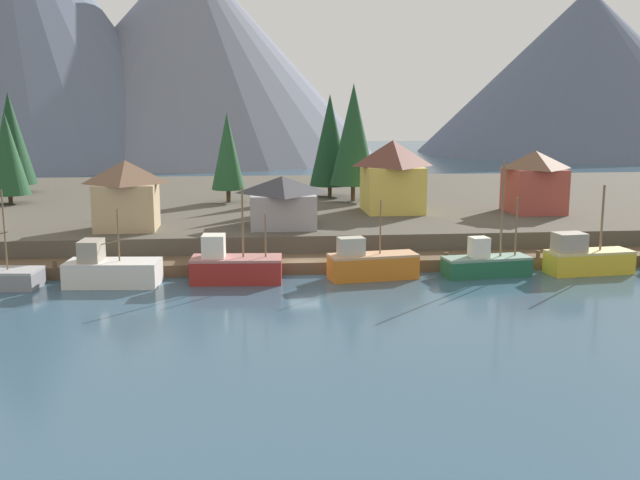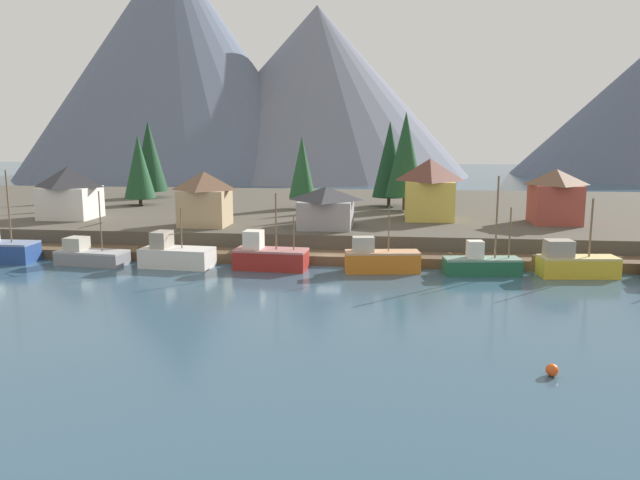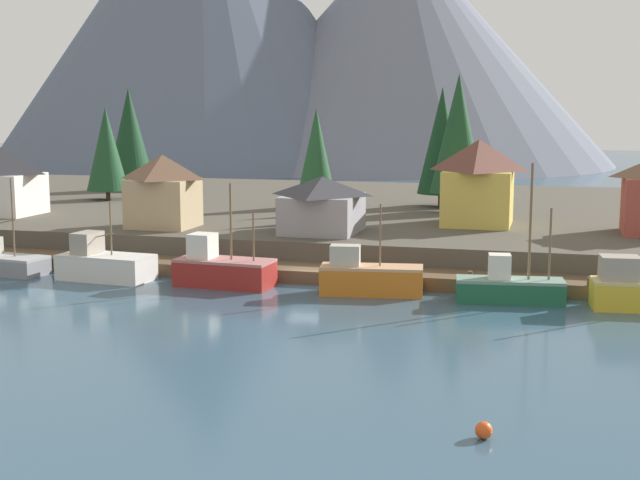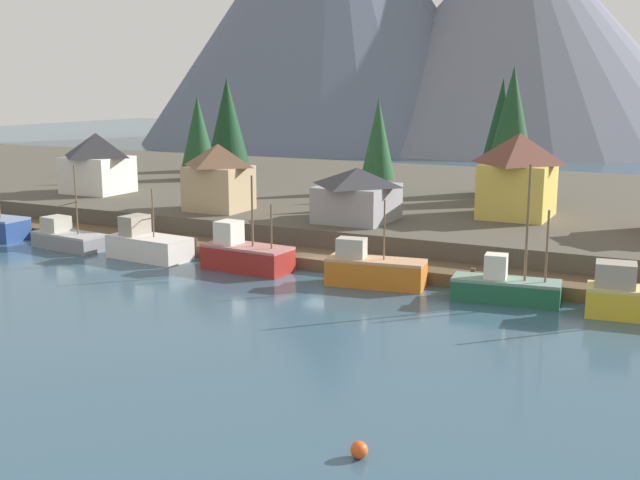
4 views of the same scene
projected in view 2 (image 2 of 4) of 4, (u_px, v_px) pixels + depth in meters
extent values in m
cube|color=#335166|center=(344.00, 238.00, 81.17)|extent=(400.00, 400.00, 1.00)
cube|color=brown|center=(331.00, 257.00, 63.39)|extent=(80.00, 4.00, 1.00)
cylinder|color=brown|center=(67.00, 252.00, 64.85)|extent=(0.36, 0.36, 1.60)
cylinder|color=brown|center=(139.00, 254.00, 63.91)|extent=(0.36, 0.36, 1.60)
cylinder|color=brown|center=(213.00, 255.00, 62.98)|extent=(0.36, 0.36, 1.60)
cylinder|color=brown|center=(290.00, 257.00, 62.05)|extent=(0.36, 0.36, 1.60)
cylinder|color=brown|center=(369.00, 259.00, 61.11)|extent=(0.36, 0.36, 1.60)
cylinder|color=brown|center=(450.00, 261.00, 60.18)|extent=(0.36, 0.36, 1.60)
cylinder|color=brown|center=(533.00, 263.00, 59.25)|extent=(0.36, 0.36, 1.60)
cylinder|color=brown|center=(620.00, 265.00, 58.31)|extent=(0.36, 0.36, 1.60)
cube|color=#4C473D|center=(351.00, 214.00, 92.61)|extent=(400.00, 56.00, 2.50)
cone|color=slate|center=(174.00, 63.00, 189.73)|extent=(96.82, 96.82, 70.28)
cone|color=slate|center=(317.00, 92.00, 197.48)|extent=(97.89, 97.89, 53.58)
cube|color=navy|center=(2.00, 253.00, 63.64)|extent=(7.14, 3.19, 1.89)
cube|color=#6C7DA2|center=(1.00, 243.00, 63.46)|extent=(7.14, 3.19, 0.20)
cylinder|color=brown|center=(9.00, 206.00, 62.68)|extent=(0.17, 0.17, 7.47)
cube|color=gray|center=(92.00, 258.00, 62.30)|extent=(7.38, 3.63, 1.24)
cube|color=#9F9FA2|center=(92.00, 252.00, 62.18)|extent=(7.38, 3.63, 0.20)
cube|color=#B2AD9E|center=(77.00, 244.00, 62.44)|extent=(2.18, 2.19, 1.32)
cylinder|color=brown|center=(100.00, 221.00, 61.37)|extent=(0.13, 0.13, 6.11)
cylinder|color=brown|center=(90.00, 226.00, 61.72)|extent=(2.88, 0.42, 0.78)
cube|color=silver|center=(177.00, 258.00, 61.10)|extent=(7.35, 3.81, 1.73)
cube|color=silver|center=(177.00, 249.00, 60.94)|extent=(7.35, 3.81, 0.20)
cube|color=gray|center=(162.00, 239.00, 61.11)|extent=(1.78, 2.45, 1.64)
cylinder|color=brown|center=(181.00, 228.00, 60.47)|extent=(0.13, 0.13, 4.06)
cylinder|color=brown|center=(173.00, 234.00, 60.76)|extent=(2.23, 0.28, 0.61)
cube|color=maroon|center=(271.00, 260.00, 60.17)|extent=(7.28, 3.45, 1.80)
cube|color=#AD6C6A|center=(271.00, 250.00, 60.00)|extent=(7.28, 3.45, 0.20)
cube|color=silver|center=(254.00, 240.00, 60.15)|extent=(1.86, 1.95, 1.79)
cylinder|color=brown|center=(276.00, 221.00, 59.41)|extent=(0.16, 0.16, 5.55)
cylinder|color=brown|center=(294.00, 232.00, 59.27)|extent=(0.14, 0.14, 3.46)
cube|color=#CC6B1E|center=(382.00, 263.00, 58.93)|extent=(7.37, 3.41, 1.82)
cube|color=tan|center=(382.00, 252.00, 58.76)|extent=(7.37, 3.41, 0.20)
cube|color=#B2AD9E|center=(363.00, 244.00, 58.58)|extent=(2.22, 1.62, 1.42)
cylinder|color=brown|center=(389.00, 229.00, 58.39)|extent=(0.12, 0.12, 4.34)
cube|color=#1E5B3D|center=(482.00, 267.00, 57.95)|extent=(7.35, 3.26, 1.38)
cube|color=gray|center=(482.00, 259.00, 57.81)|extent=(7.35, 3.26, 0.20)
cube|color=silver|center=(475.00, 249.00, 57.65)|extent=(1.61, 1.53, 1.65)
cylinder|color=brown|center=(497.00, 217.00, 57.15)|extent=(0.18, 0.18, 7.75)
cylinder|color=brown|center=(510.00, 233.00, 57.41)|extent=(0.15, 0.15, 4.82)
cube|color=gold|center=(578.00, 268.00, 56.91)|extent=(7.33, 3.24, 1.73)
cube|color=tan|center=(579.00, 257.00, 56.74)|extent=(7.33, 3.24, 0.20)
cube|color=gray|center=(559.00, 248.00, 56.61)|extent=(2.62, 2.12, 1.55)
cylinder|color=brown|center=(591.00, 228.00, 56.25)|extent=(0.19, 0.19, 5.44)
cube|color=tan|center=(205.00, 208.00, 71.54)|extent=(5.43, 4.85, 4.24)
pyramid|color=brown|center=(204.00, 181.00, 70.99)|extent=(5.70, 5.09, 2.14)
cube|color=#9E4238|center=(555.00, 204.00, 73.43)|extent=(5.40, 5.77, 4.69)
pyramid|color=brown|center=(556.00, 177.00, 72.88)|extent=(5.67, 6.06, 1.86)
cube|color=gray|center=(326.00, 214.00, 70.56)|extent=(6.00, 6.82, 3.17)
pyramid|color=#2D2D33|center=(326.00, 193.00, 70.16)|extent=(6.30, 7.16, 1.55)
cube|color=gold|center=(429.00, 200.00, 77.18)|extent=(5.94, 6.76, 4.88)
pyramid|color=brown|center=(430.00, 170.00, 76.53)|extent=(6.24, 7.10, 2.74)
cube|color=silver|center=(70.00, 203.00, 78.00)|extent=(6.41, 5.77, 4.02)
pyramid|color=#2D2D33|center=(69.00, 177.00, 77.43)|extent=(6.73, 6.06, 2.62)
cylinder|color=#4C3823|center=(404.00, 203.00, 86.68)|extent=(0.50, 0.50, 1.96)
cone|color=#194223|center=(405.00, 154.00, 85.50)|extent=(5.43, 5.43, 11.80)
cylinder|color=#4C3823|center=(389.00, 201.00, 91.74)|extent=(0.50, 0.50, 1.35)
cone|color=#14381E|center=(390.00, 159.00, 90.67)|extent=(5.05, 5.05, 11.25)
cylinder|color=#4C3823|center=(141.00, 202.00, 92.88)|extent=(0.50, 0.50, 1.07)
cone|color=#194223|center=(139.00, 167.00, 91.98)|extent=(4.70, 4.70, 9.44)
cylinder|color=#4C3823|center=(151.00, 194.00, 103.91)|extent=(0.50, 0.50, 1.15)
cone|color=#14381E|center=(149.00, 156.00, 102.81)|extent=(5.86, 5.86, 11.74)
cylinder|color=#4C3823|center=(302.00, 203.00, 88.66)|extent=(0.50, 0.50, 1.54)
cone|color=#1E4C28|center=(302.00, 167.00, 87.77)|extent=(3.87, 3.87, 8.89)
sphere|color=#E04C19|center=(552.00, 370.00, 33.52)|extent=(0.70, 0.70, 0.70)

